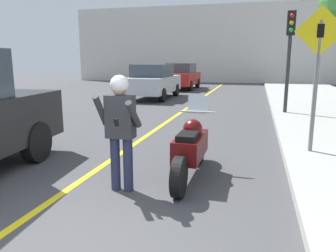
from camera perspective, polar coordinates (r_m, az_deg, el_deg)
name	(u,v)px	position (r m, az deg, el deg)	size (l,w,h in m)	color
ground_plane	(39,251)	(3.77, -21.52, -19.62)	(80.00, 80.00, 0.00)	#424244
road_center_line	(157,129)	(9.14, -1.99, -0.49)	(0.12, 36.00, 0.01)	yellow
building_backdrop	(234,44)	(28.64, 11.36, 13.82)	(28.00, 1.20, 6.35)	beige
motorcycle	(191,148)	(5.32, 3.98, -3.84)	(0.62, 2.21, 1.28)	black
person_biker	(120,122)	(4.70, -8.32, 0.74)	(0.59, 0.47, 1.69)	#282D4C
crossing_sign	(317,66)	(6.76, 24.57, 9.49)	(0.91, 0.08, 2.71)	slate
traffic_light	(290,42)	(11.65, 20.45, 13.48)	(0.26, 0.30, 3.28)	#2D2D30
parked_car_silver	(153,81)	(16.34, -2.58, 7.81)	(1.88, 4.20, 1.68)	black
parked_car_red	(182,76)	(21.56, 2.38, 8.70)	(1.88, 4.20, 1.68)	black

